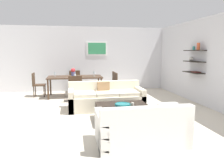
% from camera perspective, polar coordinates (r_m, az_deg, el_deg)
% --- Properties ---
extents(ground_plane, '(18.00, 18.00, 0.00)m').
position_cam_1_polar(ground_plane, '(6.13, -0.84, -7.26)').
color(ground_plane, beige).
extents(back_wall_unit, '(8.40, 0.09, 2.70)m').
position_cam_1_polar(back_wall_unit, '(9.44, -2.61, 6.65)').
color(back_wall_unit, silver).
rests_on(back_wall_unit, ground).
extents(right_wall_shelf_unit, '(0.34, 8.20, 2.70)m').
position_cam_1_polar(right_wall_shelf_unit, '(7.56, 21.68, 5.54)').
color(right_wall_shelf_unit, silver).
rests_on(right_wall_shelf_unit, ground).
extents(sofa_beige, '(2.16, 0.90, 0.78)m').
position_cam_1_polar(sofa_beige, '(6.38, -1.60, -3.93)').
color(sofa_beige, beige).
rests_on(sofa_beige, ground).
extents(loveseat_white, '(1.59, 0.90, 0.78)m').
position_cam_1_polar(loveseat_white, '(4.05, 7.75, -11.44)').
color(loveseat_white, white).
rests_on(loveseat_white, ground).
extents(coffee_table, '(1.25, 1.01, 0.38)m').
position_cam_1_polar(coffee_table, '(5.32, 2.87, -7.61)').
color(coffee_table, black).
rests_on(coffee_table, ground).
extents(decorative_bowl, '(0.37, 0.37, 0.07)m').
position_cam_1_polar(decorative_bowl, '(5.19, 2.82, -5.47)').
color(decorative_bowl, '#19666B').
rests_on(decorative_bowl, coffee_table).
extents(candle_jar, '(0.07, 0.07, 0.07)m').
position_cam_1_polar(candle_jar, '(5.27, 5.45, -5.29)').
color(candle_jar, silver).
rests_on(candle_jar, coffee_table).
extents(dining_table, '(1.98, 0.99, 0.75)m').
position_cam_1_polar(dining_table, '(8.18, -9.72, 1.54)').
color(dining_table, '#422D1E').
rests_on(dining_table, ground).
extents(dining_chair_left_far, '(0.44, 0.44, 0.88)m').
position_cam_1_polar(dining_chair_left_far, '(8.53, -19.15, 0.23)').
color(dining_chair_left_far, '#422D1E').
rests_on(dining_chair_left_far, ground).
extents(dining_chair_right_near, '(0.44, 0.44, 0.88)m').
position_cam_1_polar(dining_chair_right_near, '(8.12, 0.25, 0.31)').
color(dining_chair_right_near, '#422D1E').
rests_on(dining_chair_right_near, ground).
extents(dining_chair_foot, '(0.44, 0.44, 0.88)m').
position_cam_1_polar(dining_chair_foot, '(7.31, -9.61, -0.73)').
color(dining_chair_foot, '#422D1E').
rests_on(dining_chair_foot, ground).
extents(dining_chair_head, '(0.44, 0.44, 0.88)m').
position_cam_1_polar(dining_chair_head, '(9.10, -9.76, 1.08)').
color(dining_chair_head, '#422D1E').
rests_on(dining_chair_head, ground).
extents(dining_chair_right_far, '(0.44, 0.44, 0.88)m').
position_cam_1_polar(dining_chair_right_far, '(8.55, -0.30, 0.73)').
color(dining_chair_right_far, '#422D1E').
rests_on(dining_chair_right_far, ground).
extents(wine_glass_left_far, '(0.07, 0.07, 0.16)m').
position_cam_1_polar(wine_glass_left_far, '(8.31, -14.75, 2.68)').
color(wine_glass_left_far, silver).
rests_on(wine_glass_left_far, dining_table).
extents(wine_glass_head, '(0.06, 0.06, 0.15)m').
position_cam_1_polar(wine_glass_head, '(8.59, -9.79, 2.97)').
color(wine_glass_head, silver).
rests_on(wine_glass_head, dining_table).
extents(wine_glass_right_near, '(0.07, 0.07, 0.17)m').
position_cam_1_polar(wine_glass_right_near, '(8.08, -4.62, 2.89)').
color(wine_glass_right_near, silver).
rests_on(wine_glass_right_near, dining_table).
extents(wine_glass_foot, '(0.07, 0.07, 0.14)m').
position_cam_1_polar(wine_glass_foot, '(7.73, -9.72, 2.35)').
color(wine_glass_foot, silver).
rests_on(wine_glass_foot, dining_table).
extents(wine_glass_right_far, '(0.07, 0.07, 0.17)m').
position_cam_1_polar(wine_glass_right_far, '(8.32, -4.79, 3.03)').
color(wine_glass_right_far, silver).
rests_on(wine_glass_right_far, dining_table).
extents(centerpiece_vase, '(0.16, 0.16, 0.31)m').
position_cam_1_polar(centerpiece_vase, '(8.13, -10.18, 3.09)').
color(centerpiece_vase, '#4C518C').
rests_on(centerpiece_vase, dining_table).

